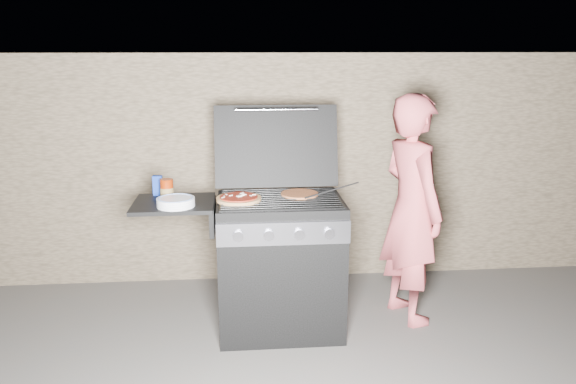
{
  "coord_description": "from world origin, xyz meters",
  "views": [
    {
      "loc": [
        -0.25,
        -3.43,
        1.85
      ],
      "look_at": [
        0.05,
        0.0,
        0.95
      ],
      "focal_mm": 35.0,
      "sensor_mm": 36.0,
      "label": 1
    }
  ],
  "objects": [
    {
      "name": "sauce_jar",
      "position": [
        -0.72,
        0.08,
        0.97
      ],
      "size": [
        0.09,
        0.09,
        0.13
      ],
      "primitive_type": "cylinder",
      "rotation": [
        0.0,
        0.0,
        -0.1
      ],
      "color": "maroon",
      "rests_on": "gas_grill"
    },
    {
      "name": "pizza_plain",
      "position": [
        0.13,
        0.07,
        0.92
      ],
      "size": [
        0.32,
        0.32,
        0.01
      ],
      "primitive_type": "cylinder",
      "rotation": [
        0.0,
        0.0,
        -0.4
      ],
      "color": "#D48A50",
      "rests_on": "gas_grill"
    },
    {
      "name": "person",
      "position": [
        0.9,
        0.11,
        0.78
      ],
      "size": [
        0.52,
        0.65,
        1.56
      ],
      "primitive_type": "imported",
      "rotation": [
        0.0,
        0.0,
        1.86
      ],
      "color": "#CA4E55",
      "rests_on": "ground"
    },
    {
      "name": "blue_carton",
      "position": [
        -0.79,
        0.17,
        0.97
      ],
      "size": [
        0.06,
        0.04,
        0.13
      ],
      "primitive_type": "cube",
      "rotation": [
        0.0,
        0.0,
        -0.06
      ],
      "color": "navy",
      "rests_on": "gas_grill"
    },
    {
      "name": "plate_stack",
      "position": [
        -0.64,
        -0.11,
        0.93
      ],
      "size": [
        0.27,
        0.27,
        0.05
      ],
      "primitive_type": "cylinder",
      "rotation": [
        0.0,
        0.0,
        -0.21
      ],
      "color": "white",
      "rests_on": "gas_grill"
    },
    {
      "name": "ground",
      "position": [
        0.0,
        0.0,
        0.0
      ],
      "size": [
        50.0,
        50.0,
        0.0
      ],
      "primitive_type": "plane",
      "color": "#514B46"
    },
    {
      "name": "pizza_topped",
      "position": [
        -0.26,
        -0.03,
        0.93
      ],
      "size": [
        0.37,
        0.37,
        0.03
      ],
      "primitive_type": null,
      "rotation": [
        0.0,
        0.0,
        0.43
      ],
      "color": "#AF7A36",
      "rests_on": "gas_grill"
    },
    {
      "name": "gas_grill",
      "position": [
        -0.25,
        0.0,
        0.46
      ],
      "size": [
        1.34,
        0.79,
        0.91
      ],
      "primitive_type": null,
      "color": "black",
      "rests_on": "ground"
    },
    {
      "name": "tongs",
      "position": [
        0.33,
        0.0,
        0.95
      ],
      "size": [
        0.37,
        0.12,
        0.08
      ],
      "primitive_type": "cylinder",
      "rotation": [
        0.0,
        1.4,
        0.3
      ],
      "color": "black",
      "rests_on": "gas_grill"
    },
    {
      "name": "stone_wall",
      "position": [
        0.0,
        1.05,
        0.9
      ],
      "size": [
        8.0,
        0.35,
        1.8
      ],
      "primitive_type": "cube",
      "color": "#79664F",
      "rests_on": "ground"
    }
  ]
}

